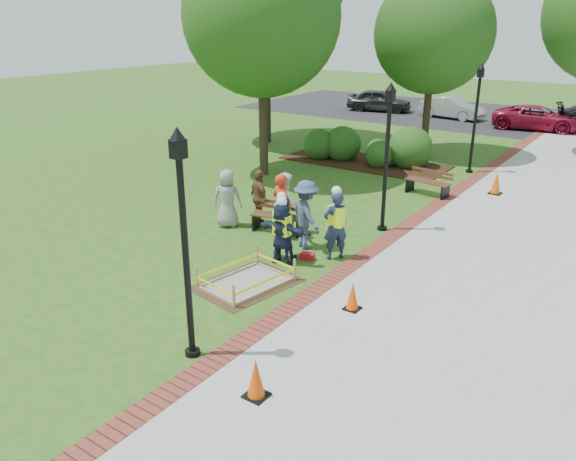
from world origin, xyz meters
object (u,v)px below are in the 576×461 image
Objects in this scene: bench_near at (278,223)px; lamp_near at (184,230)px; hivis_worker_a at (282,231)px; cone_front at (256,379)px; hivis_worker_b at (336,223)px; hivis_worker_c at (282,226)px; wet_concrete_pad at (246,275)px.

lamp_near is (2.43, -6.12, 2.20)m from bench_near.
lamp_near reaches higher than hivis_worker_a.
bench_near reaches higher than cone_front.
hivis_worker_c is at bearing -145.71° from hivis_worker_b.
hivis_worker_c is at bearing -51.56° from bench_near.
bench_near is 0.40× the size of lamp_near.
hivis_worker_b is (-0.09, 5.38, -1.51)m from lamp_near.
lamp_near reaches higher than wet_concrete_pad.
wet_concrete_pad is at bearing 109.40° from lamp_near.
bench_near is 0.86× the size of hivis_worker_b.
wet_concrete_pad is 4.22m from cone_front.
hivis_worker_a is at bearing -51.76° from bench_near.
hivis_worker_b is at bearing 107.93° from cone_front.
lamp_near is at bearing -89.00° from hivis_worker_b.
lamp_near reaches higher than cone_front.
hivis_worker_c is (-1.23, 4.61, -1.58)m from lamp_near.
hivis_worker_a is (1.38, -1.76, 0.61)m from bench_near.
bench_near is at bearing 113.56° from wet_concrete_pad.
wet_concrete_pad is 1.63m from hivis_worker_a.
cone_front is 0.38× the size of hivis_worker_b.
cone_front is at bearing -57.00° from bench_near.
hivis_worker_a is at bearing -53.00° from hivis_worker_c.
hivis_worker_b is (0.95, 1.02, 0.08)m from hivis_worker_a.
hivis_worker_a is at bearing 103.44° from lamp_near.
hivis_worker_c is at bearing 104.93° from lamp_near.
hivis_worker_a is at bearing 120.84° from cone_front.
hivis_worker_b is at bearing 91.00° from lamp_near.
lamp_near reaches higher than hivis_worker_b.
bench_near reaches higher than wet_concrete_pad.
hivis_worker_b is at bearing 34.29° from hivis_worker_c.
lamp_near is at bearing -75.07° from hivis_worker_c.
wet_concrete_pad is at bearing -66.44° from bench_near.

